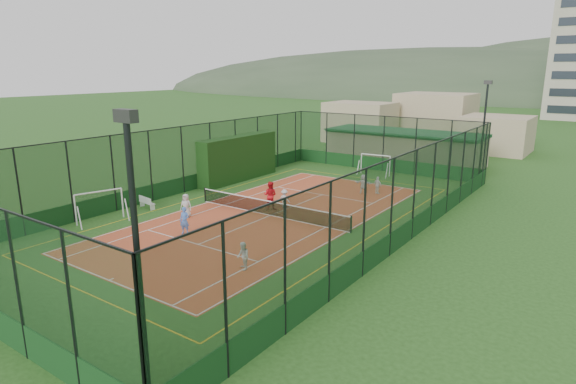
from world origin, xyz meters
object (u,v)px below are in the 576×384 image
Objects in this scene: floodlight_ne at (483,134)px; clubhouse at (404,147)px; floodlight_se at (139,279)px; futsal_goal_far at (375,165)px; child_far_right at (378,185)px; child_far_back at (363,184)px; child_near_mid at (185,221)px; coach at (270,195)px; white_bench at (147,202)px; child_near_left at (186,206)px; futsal_goal_near at (100,207)px; child_near_right at (243,256)px; child_far_left at (284,199)px.

floodlight_ne is 10.47m from clubhouse.
floodlight_se is 3.01× the size of futsal_goal_far.
child_far_right is 1.06m from child_far_back.
coach is at bearing 62.51° from child_near_mid.
futsal_goal_far is 6.91m from child_far_back.
white_bench is 3.68m from child_near_left.
floodlight_se is at bearing -67.25° from child_near_left.
child_near_left is 14.39m from child_far_right.
floodlight_ne is 9.91m from child_far_right.
white_bench is 0.80× the size of coach.
child_far_right is at bearing -158.19° from child_far_back.
floodlight_ne is at bearing -134.54° from child_far_back.
floodlight_se is 2.84× the size of futsal_goal_near.
child_near_right is at bearing -82.07° from clubhouse.
white_bench is at bearing -117.56° from futsal_goal_far.
child_near_left is at bearing 115.73° from child_near_mid.
clubhouse is 9.66× the size of child_near_mid.
child_near_right is at bearing -48.01° from child_near_left.
floodlight_ne is at bearing -121.57° from child_far_left.
child_near_left is at bearing -122.57° from floodlight_ne.
child_far_left is 0.89× the size of child_far_back.
futsal_goal_far reaches higher than child_near_mid.
coach reaches higher than white_bench.
clubhouse is 11.36× the size of child_near_right.
child_far_left is (7.60, 8.84, -0.28)m from futsal_goal_near.
floodlight_ne reaches higher than clubhouse.
futsal_goal_near is 18.50m from child_far_back.
coach is (-0.67, -0.70, 0.30)m from child_far_left.
futsal_goal_far is at bearing 64.73° from child_near_mid.
white_bench is at bearing -107.05° from clubhouse.
clubhouse is 29.83m from child_near_right.
child_far_right is (3.06, -6.07, -0.22)m from futsal_goal_far.
child_near_right is at bearing 89.96° from child_far_back.
child_near_right is 10.39m from child_far_left.
clubhouse is 10.47× the size of child_far_back.
floodlight_se is at bearing -29.93° from white_bench.
futsal_goal_far is at bearing 55.78° from child_near_left.
white_bench is at bearing -129.30° from floodlight_ne.
child_near_mid is 1.18× the size of child_near_right.
futsal_goal_near is 1.54× the size of coach.
clubhouse is 20.12m from child_far_left.
child_far_right is at bearing 51.14° from child_near_mid.
clubhouse is (-8.60, 38.60, -2.55)m from floodlight_se.
white_bench is 0.55× the size of futsal_goal_far.
child_far_left is 7.10m from child_far_back.
futsal_goal_far is at bearing -78.61° from child_far_back.
futsal_goal_near is at bearing 172.98° from child_near_mid.
child_near_right is 16.58m from child_far_right.
clubhouse is 8.07× the size of coach.
child_far_left is 0.69× the size of coach.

